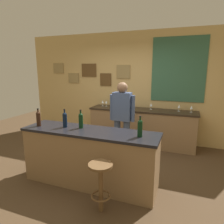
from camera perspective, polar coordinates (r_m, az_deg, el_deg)
ground_plane at (r=3.90m, az=-3.36°, el=-16.52°), size 10.00×10.00×0.00m
back_wall at (r=5.35m, az=5.64°, el=7.26°), size 6.00×0.09×2.80m
bar_counter at (r=3.37m, az=-6.29°, el=-12.63°), size 2.22×0.60×0.92m
side_counter at (r=5.08m, az=8.37°, el=-4.22°), size 2.61×0.56×0.90m
bartender at (r=4.04m, az=2.86°, el=-1.26°), size 0.52×0.21×1.62m
bar_stool at (r=2.77m, az=-3.24°, el=-18.56°), size 0.32×0.32×0.68m
wine_bottle_a at (r=3.61m, az=-20.14°, el=-1.68°), size 0.07×0.07×0.31m
wine_bottle_b at (r=3.42m, az=-13.23°, el=-1.99°), size 0.07×0.07×0.31m
wine_bottle_c at (r=3.32m, az=-8.84°, el=-2.23°), size 0.07×0.07×0.31m
wine_bottle_d at (r=2.89m, az=7.95°, el=-4.39°), size 0.07×0.07×0.31m
wine_glass_a at (r=5.37m, az=-2.66°, el=2.90°), size 0.07×0.07×0.16m
wine_glass_b at (r=5.31m, az=-1.63°, el=2.80°), size 0.07×0.07×0.16m
wine_glass_c at (r=4.99m, az=11.04°, el=1.98°), size 0.07×0.07×0.16m
wine_glass_d at (r=4.94m, az=18.49°, el=1.47°), size 0.07×0.07×0.16m
wine_glass_e at (r=4.91m, az=21.62°, el=1.18°), size 0.07×0.07×0.16m
coffee_mug at (r=5.15m, az=2.13°, el=1.81°), size 0.12×0.08×0.09m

